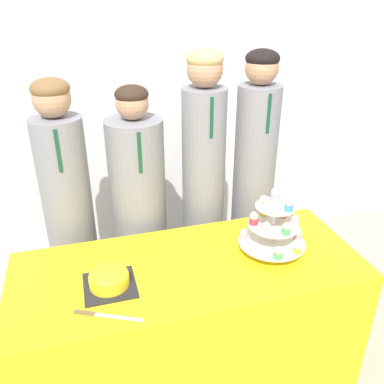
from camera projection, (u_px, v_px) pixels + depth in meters
wall_back at (137, 80)px, 2.80m from camera, size 9.00×0.06×2.70m
table at (190, 321)px, 2.11m from camera, size 1.68×0.68×0.72m
round_cake at (109, 278)px, 1.79m from camera, size 0.23×0.23×0.10m
cake_knife at (97, 315)px, 1.65m from camera, size 0.27×0.14×0.01m
cupcake_stand at (273, 226)px, 1.99m from camera, size 0.33×0.33×0.32m
student_0 at (70, 219)px, 2.30m from camera, size 0.27×0.27×1.53m
student_1 at (140, 217)px, 2.42m from camera, size 0.32×0.32×1.47m
student_2 at (203, 191)px, 2.47m from camera, size 0.25×0.26×1.64m
student_3 at (253, 187)px, 2.56m from camera, size 0.26×0.26×1.62m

